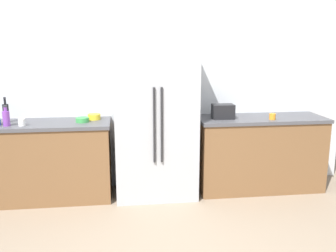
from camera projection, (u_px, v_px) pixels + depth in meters
The scene contains 11 objects.
kitchen_back_panel at pixel (153, 76), 4.50m from camera, with size 4.94×0.10×2.74m, color silver.
counter_left at pixel (42, 161), 4.21m from camera, with size 1.56×0.59×0.90m.
counter_right at pixel (259, 153), 4.53m from camera, with size 1.53×0.59×0.90m.
refrigerator at pixel (155, 120), 4.24m from camera, with size 0.92×0.63×1.82m.
toaster at pixel (223, 112), 4.32m from camera, with size 0.25×0.16×0.17m, color black.
bottle_a at pixel (6, 118), 3.93m from camera, with size 0.07×0.07×0.22m.
bottle_b at pixel (6, 113), 4.10m from camera, with size 0.07×0.07×0.29m.
cup_a at pixel (272, 117), 4.28m from camera, with size 0.07×0.07×0.07m, color orange.
cup_b at pixel (22, 122), 3.95m from camera, with size 0.07×0.07×0.08m, color white.
bowl_b at pixel (82, 120), 4.14m from camera, with size 0.15×0.15×0.05m, color green.
bowl_c at pixel (94, 117), 4.28m from camera, with size 0.15×0.15×0.06m, color yellow.
Camera 1 is at (-0.39, -2.51, 1.75)m, focal length 39.48 mm.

